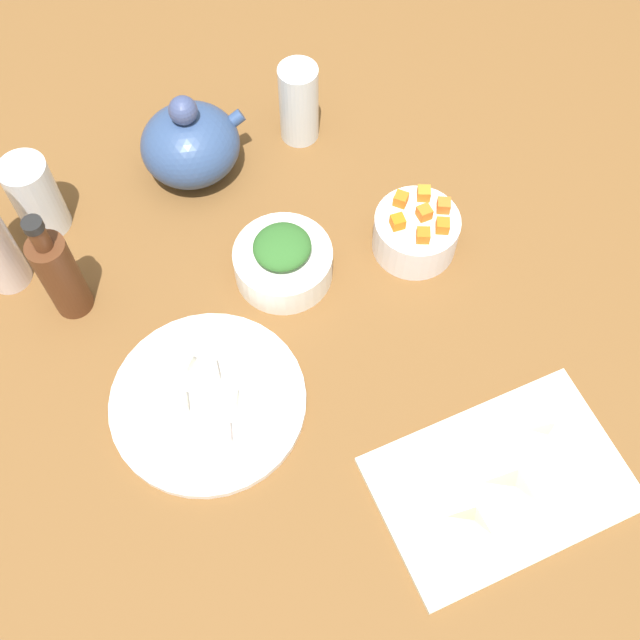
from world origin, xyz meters
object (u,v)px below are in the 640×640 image
Objects in this scene: bowl_greens at (285,262)px; drinking_glass_1 at (36,196)px; bowl_carrots at (416,233)px; bottle_1 at (59,274)px; plate_tofu at (208,401)px; teapot at (191,144)px; drinking_glass_0 at (299,103)px; cutting_board at (501,483)px.

bowl_greens is 36.69cm from drinking_glass_1.
bowl_carrots is 0.95× the size of drinking_glass_1.
plate_tofu is at bearing -63.75° from bottle_1.
drinking_glass_1 is (-46.58, 27.59, 3.23)cm from bowl_carrots.
teapot is at bearing 31.62° from bottle_1.
bottle_1 is 1.44× the size of drinking_glass_0.
drinking_glass_0 is at bearing 101.73° from bowl_carrots.
plate_tofu reaches higher than cutting_board.
plate_tofu is (-28.37, 26.16, 0.10)cm from cutting_board.
bowl_greens is at bearing -40.11° from drinking_glass_1.
drinking_glass_0 is (2.40, 62.69, 6.18)cm from cutting_board.
teapot reaches higher than bowl_greens.
drinking_glass_1 is (-23.43, 0.18, 0.62)cm from teapot.
plate_tofu is at bearing -74.65° from drinking_glass_1.
teapot is at bearing 103.49° from cutting_board.
plate_tofu is 1.56× the size of teapot.
bottle_1 is at bearing 163.56° from bowl_greens.
bowl_carrots is (18.67, -4.08, 0.56)cm from bowl_greens.
drinking_glass_1 is (0.74, 15.06, -1.44)cm from bottle_1.
bowl_greens is 1.04× the size of drinking_glass_0.
drinking_glass_0 is at bearing -1.99° from teapot.
bowl_carrots is at bearing -14.83° from bottle_1.
cutting_board is at bearing -50.90° from bottle_1.
plate_tofu is 2.01× the size of drinking_glass_1.
bottle_1 reaches higher than bowl_carrots.
bowl_greens is at bearing -119.97° from drinking_glass_0.
drinking_glass_0 is (-5.57, 26.80, 3.53)cm from bowl_carrots.
drinking_glass_0 is (41.75, 14.27, -1.14)cm from bottle_1.
bowl_carrots is 27.60cm from drinking_glass_0.
plate_tofu is at bearing -130.11° from drinking_glass_0.
bowl_greens is at bearing 104.99° from cutting_board.
bottle_1 is (-24.17, -14.88, 2.05)cm from teapot.
plate_tofu is at bearing -165.02° from bowl_carrots.
bowl_greens reaches higher than plate_tofu.
bowl_carrots is 49.17cm from bottle_1.
drinking_glass_0 is (30.77, 36.53, 6.08)cm from plate_tofu.
cutting_board is 1.59× the size of bottle_1.
drinking_glass_0 is 1.05× the size of drinking_glass_1.
drinking_glass_0 is at bearing -1.10° from drinking_glass_1.
bowl_carrots reaches higher than plate_tofu.
bowl_carrots is 54.24cm from drinking_glass_1.
teapot reaches higher than drinking_glass_0.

